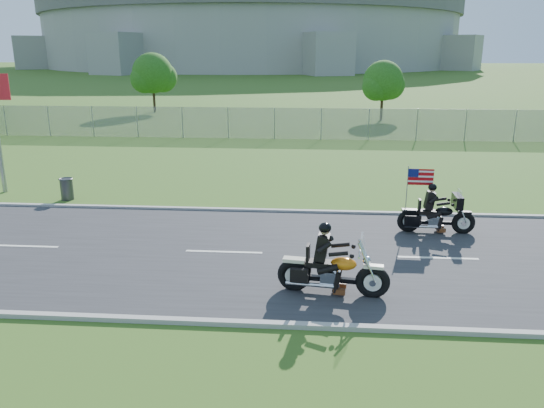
{
  "coord_description": "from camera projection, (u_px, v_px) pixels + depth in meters",
  "views": [
    {
      "loc": [
        0.45,
        -13.97,
        5.62
      ],
      "look_at": [
        -0.62,
        0.0,
        1.5
      ],
      "focal_mm": 35.0,
      "sensor_mm": 36.0,
      "label": 1
    }
  ],
  "objects": [
    {
      "name": "ground",
      "position": [
        294.0,
        255.0,
        14.98
      ],
      "size": [
        420.0,
        420.0,
        0.0
      ],
      "primitive_type": "plane",
      "color": "#325D1D",
      "rests_on": "ground"
    },
    {
      "name": "curb_south",
      "position": [
        287.0,
        325.0,
        11.09
      ],
      "size": [
        120.0,
        0.18,
        0.12
      ],
      "primitive_type": "cube",
      "color": "#9E9B93",
      "rests_on": "ground"
    },
    {
      "name": "motorcycle_follow",
      "position": [
        436.0,
        216.0,
        16.62
      ],
      "size": [
        2.41,
        0.8,
        2.01
      ],
      "rotation": [
        0.0,
        0.0,
        -0.03
      ],
      "color": "black",
      "rests_on": "ground"
    },
    {
      "name": "tree_fence_mid",
      "position": [
        153.0,
        75.0,
        47.64
      ],
      "size": [
        3.96,
        3.69,
        5.3
      ],
      "color": "#382316",
      "rests_on": "ground"
    },
    {
      "name": "trash_can",
      "position": [
        67.0,
        189.0,
        20.39
      ],
      "size": [
        0.63,
        0.63,
        0.82
      ],
      "primitive_type": "cylinder",
      "rotation": [
        0.0,
        0.0,
        0.43
      ],
      "color": "#38383D",
      "rests_on": "ground"
    },
    {
      "name": "stadium",
      "position": [
        253.0,
        17.0,
        174.67
      ],
      "size": [
        140.4,
        140.4,
        29.2
      ],
      "color": "#A3A099",
      "rests_on": "ground"
    },
    {
      "name": "tree_fence_near",
      "position": [
        383.0,
        83.0,
        42.43
      ],
      "size": [
        3.52,
        3.28,
        4.75
      ],
      "color": "#382316",
      "rests_on": "ground"
    },
    {
      "name": "road",
      "position": [
        294.0,
        255.0,
        14.98
      ],
      "size": [
        120.0,
        8.0,
        0.04
      ],
      "primitive_type": "cube",
      "color": "#28282B",
      "rests_on": "ground"
    },
    {
      "name": "curb_north",
      "position": [
        298.0,
        211.0,
        18.84
      ],
      "size": [
        120.0,
        0.18,
        0.12
      ],
      "primitive_type": "cube",
      "color": "#9E9B93",
      "rests_on": "ground"
    },
    {
      "name": "fence",
      "position": [
        228.0,
        123.0,
        34.2
      ],
      "size": [
        60.0,
        0.03,
        2.0
      ],
      "primitive_type": "cube",
      "color": "gray",
      "rests_on": "ground"
    },
    {
      "name": "motorcycle_lead",
      "position": [
        331.0,
        272.0,
        12.45
      ],
      "size": [
        2.66,
        0.86,
        1.79
      ],
      "rotation": [
        0.0,
        0.0,
        -0.13
      ],
      "color": "black",
      "rests_on": "ground"
    }
  ]
}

